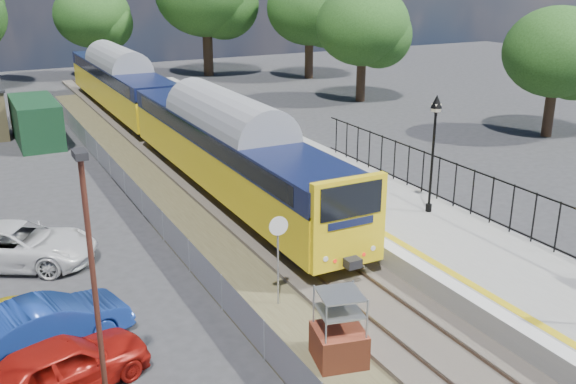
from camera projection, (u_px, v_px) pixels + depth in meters
ground at (414, 339)px, 18.08m from camera, size 120.00×120.00×0.00m
track_bed at (256, 225)px, 25.96m from camera, size 5.90×80.00×0.29m
platform at (375, 210)px, 26.47m from camera, size 5.00×70.00×0.90m
platform_edge at (333, 208)px, 25.42m from camera, size 0.90×70.00×0.01m
victorian_lamp_north at (435, 126)px, 24.01m from camera, size 0.44×0.44×4.60m
palisade_fence at (529, 214)px, 22.20m from camera, size 0.12×26.00×2.00m
wire_fence at (149, 210)px, 26.13m from camera, size 0.06×52.00×1.20m
tree_line at (109, 13)px, 51.77m from camera, size 56.80×43.80×11.88m
train at (161, 106)px, 37.40m from camera, size 2.82×40.83×3.51m
brick_plinth at (339, 329)px, 16.68m from camera, size 1.53×1.53×2.07m
speed_sign at (278, 245)px, 19.20m from camera, size 0.60×0.13×2.97m
carpark_lamp at (93, 278)px, 13.43m from camera, size 0.25×0.50×6.49m
car_red at (62, 366)px, 15.55m from camera, size 4.63×2.95×1.47m
car_blue at (49, 324)px, 17.46m from camera, size 4.60×2.50×1.44m
car_yellow at (34, 317)px, 18.14m from camera, size 4.00×2.72×1.08m
car_white at (17, 245)px, 22.40m from camera, size 5.92×4.85×1.50m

